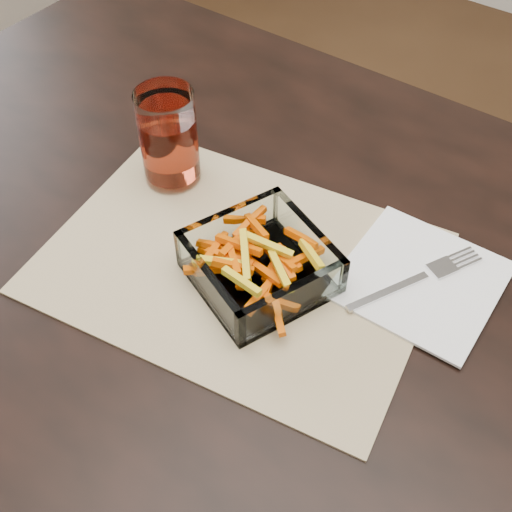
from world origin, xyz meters
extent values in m
cube|color=black|center=(0.00, 0.00, 0.73)|extent=(1.60, 0.90, 0.03)
cylinder|color=black|center=(-0.72, 0.37, 0.36)|extent=(0.06, 0.06, 0.72)
cube|color=tan|center=(-0.14, -0.01, 0.75)|extent=(0.50, 0.40, 0.00)
cube|color=white|center=(-0.10, -0.01, 0.76)|extent=(0.19, 0.19, 0.01)
cube|color=white|center=(-0.08, 0.05, 0.78)|extent=(0.14, 0.06, 0.06)
cube|color=white|center=(-0.13, -0.08, 0.78)|extent=(0.14, 0.06, 0.06)
cube|color=white|center=(-0.17, 0.01, 0.78)|extent=(0.06, 0.14, 0.06)
cube|color=white|center=(-0.04, -0.04, 0.78)|extent=(0.06, 0.14, 0.06)
cylinder|color=white|center=(-0.30, 0.06, 0.82)|extent=(0.08, 0.08, 0.13)
cylinder|color=#A72D17|center=(-0.30, 0.06, 0.80)|extent=(0.06, 0.06, 0.09)
cube|color=white|center=(0.05, 0.09, 0.76)|extent=(0.18, 0.18, 0.00)
cube|color=silver|center=(0.03, 0.05, 0.76)|extent=(0.06, 0.10, 0.00)
cube|color=silver|center=(0.06, 0.12, 0.76)|extent=(0.04, 0.04, 0.00)
cube|color=silver|center=(0.07, 0.16, 0.76)|extent=(0.02, 0.03, 0.00)
cube|color=silver|center=(0.08, 0.15, 0.76)|extent=(0.02, 0.03, 0.00)
cube|color=silver|center=(0.08, 0.15, 0.76)|extent=(0.02, 0.03, 0.00)
cube|color=silver|center=(0.09, 0.15, 0.76)|extent=(0.02, 0.03, 0.00)
camera|label=1|loc=(0.17, -0.40, 1.34)|focal=45.00mm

